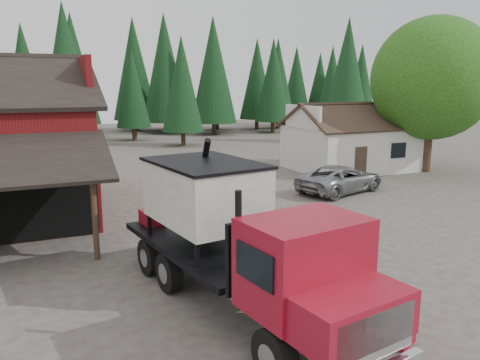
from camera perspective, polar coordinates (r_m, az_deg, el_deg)
name	(u,v)px	position (r m, az deg, el deg)	size (l,w,h in m)	color
ground	(273,256)	(16.42, 4.02, -9.18)	(120.00, 120.00, 0.00)	#4B413B
farmhouse	(351,145)	(33.64, 13.40, 4.15)	(8.60, 6.42, 4.65)	silver
deciduous_tree	(433,83)	(33.78, 22.44, 10.85)	(8.00, 8.00, 10.20)	#382619
conifer_backdrop	(103,136)	(56.33, -16.40, 5.14)	(76.00, 16.00, 16.00)	black
near_pine_b	(182,84)	(45.52, -7.08, 11.54)	(3.96, 3.96, 10.40)	#382619
near_pine_c	(347,74)	(49.20, 12.93, 12.50)	(4.84, 4.84, 12.40)	#382619
near_pine_d	(66,68)	(47.69, -20.46, 12.73)	(5.28, 5.28, 13.40)	#382619
feed_truck	(236,235)	(12.14, -0.47, -6.68)	(3.97, 9.77, 4.29)	black
silver_car	(341,179)	(26.26, 12.17, 0.16)	(2.48, 5.37, 1.49)	#94969A
equip_box	(387,327)	(11.83, 17.51, -16.72)	(0.70, 1.10, 0.60)	maroon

